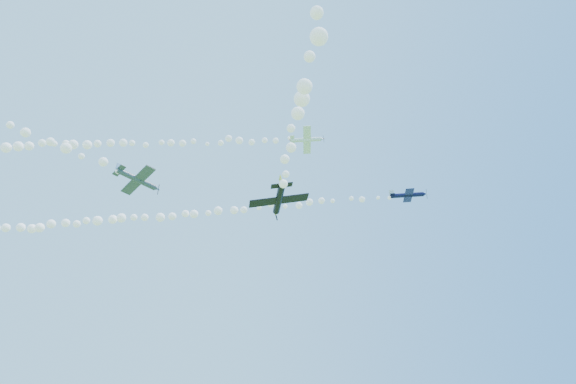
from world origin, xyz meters
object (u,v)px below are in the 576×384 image
object	(u,v)px
plane_white	(307,140)
plane_grey	(138,180)
plane_navy	(408,195)
plane_black	(279,199)

from	to	relation	value
plane_white	plane_grey	size ratio (longest dim) A/B	0.91
plane_navy	plane_grey	size ratio (longest dim) A/B	1.04
plane_navy	plane_grey	bearing A→B (deg)	-144.60
plane_white	plane_black	world-z (taller)	plane_white
plane_white	plane_black	bearing A→B (deg)	-116.78
plane_navy	plane_black	xyz separation A→B (m)	(-29.29, -13.49, -14.69)
plane_white	plane_navy	bearing A→B (deg)	33.97
plane_grey	plane_black	distance (m)	19.86
plane_black	plane_grey	bearing A→B (deg)	85.11
plane_navy	plane_grey	distance (m)	50.75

